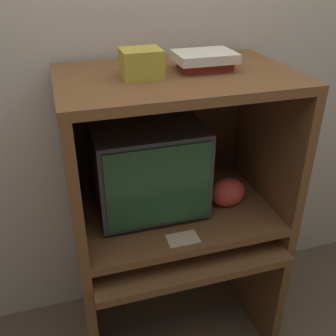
# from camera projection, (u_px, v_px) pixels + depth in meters

# --- Properties ---
(wall_back) EXTENTS (6.00, 0.06, 2.60)m
(wall_back) POSITION_uv_depth(u_px,v_px,m) (153.00, 70.00, 1.81)
(wall_back) COLOR beige
(wall_back) RESTS_ON ground_plane
(desk_base) EXTENTS (0.91, 0.64, 0.66)m
(desk_base) POSITION_uv_depth(u_px,v_px,m) (177.00, 271.00, 1.91)
(desk_base) COLOR brown
(desk_base) RESTS_ON ground_plane
(desk_monitor_shelf) EXTENTS (0.91, 0.59, 0.11)m
(desk_monitor_shelf) POSITION_uv_depth(u_px,v_px,m) (175.00, 212.00, 1.78)
(desk_monitor_shelf) COLOR brown
(desk_monitor_shelf) RESTS_ON desk_base
(hutch_upper) EXTENTS (0.91, 0.59, 0.61)m
(hutch_upper) POSITION_uv_depth(u_px,v_px,m) (174.00, 122.00, 1.60)
(hutch_upper) COLOR brown
(hutch_upper) RESTS_ON desk_monitor_shelf
(crt_monitor) EXTENTS (0.46, 0.39, 0.40)m
(crt_monitor) POSITION_uv_depth(u_px,v_px,m) (147.00, 166.00, 1.68)
(crt_monitor) COLOR #333338
(crt_monitor) RESTS_ON desk_monitor_shelf
(keyboard) EXTENTS (0.38, 0.13, 0.03)m
(keyboard) POSITION_uv_depth(u_px,v_px,m) (160.00, 248.00, 1.68)
(keyboard) COLOR beige
(keyboard) RESTS_ON desk_base
(mouse) EXTENTS (0.07, 0.05, 0.03)m
(mouse) POSITION_uv_depth(u_px,v_px,m) (216.00, 237.00, 1.73)
(mouse) COLOR black
(mouse) RESTS_ON desk_base
(snack_bag) EXTENTS (0.16, 0.12, 0.13)m
(snack_bag) POSITION_uv_depth(u_px,v_px,m) (227.00, 192.00, 1.76)
(snack_bag) COLOR #BC382D
(snack_bag) RESTS_ON desk_monitor_shelf
(book_stack) EXTENTS (0.23, 0.17, 0.07)m
(book_stack) POSITION_uv_depth(u_px,v_px,m) (205.00, 60.00, 1.50)
(book_stack) COLOR maroon
(book_stack) RESTS_ON hutch_upper
(paper_card) EXTENTS (0.13, 0.08, 0.00)m
(paper_card) POSITION_uv_depth(u_px,v_px,m) (183.00, 239.00, 1.57)
(paper_card) COLOR #CCB28C
(paper_card) RESTS_ON desk_monitor_shelf
(storage_box) EXTENTS (0.14, 0.12, 0.10)m
(storage_box) POSITION_uv_depth(u_px,v_px,m) (141.00, 63.00, 1.40)
(storage_box) COLOR gold
(storage_box) RESTS_ON hutch_upper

